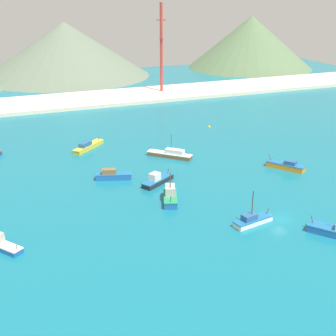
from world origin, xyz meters
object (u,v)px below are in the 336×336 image
object	(u,v)px
fishing_boat_4	(113,175)
fishing_boat_9	(170,196)
fishing_boat_1	(157,180)
fishing_boat_6	(88,146)
fishing_boat_7	(252,220)
fishing_boat_11	(171,154)
buoy_0	(209,127)
fishing_boat_8	(0,244)
radio_tower	(161,49)
fishing_boat_2	(286,166)

from	to	relation	value
fishing_boat_4	fishing_boat_9	world-z (taller)	fishing_boat_9
fishing_boat_1	fishing_boat_6	size ratio (longest dim) A/B	0.88
fishing_boat_7	fishing_boat_11	bearing A→B (deg)	90.54
fishing_boat_6	buoy_0	distance (m)	37.69
fishing_boat_8	fishing_boat_9	size ratio (longest dim) A/B	0.99
fishing_boat_9	fishing_boat_4	bearing A→B (deg)	116.31
fishing_boat_1	radio_tower	distance (m)	89.88
fishing_boat_1	fishing_boat_2	bearing A→B (deg)	-5.22
fishing_boat_1	fishing_boat_7	bearing A→B (deg)	-68.14
radio_tower	fishing_boat_11	bearing A→B (deg)	-109.22
fishing_boat_2	radio_tower	bearing A→B (deg)	88.28
fishing_boat_2	buoy_0	xyz separation A→B (m)	(-1.20, 36.27, -0.64)
fishing_boat_9	radio_tower	size ratio (longest dim) A/B	0.22
radio_tower	buoy_0	bearing A→B (deg)	-94.42
fishing_boat_2	fishing_boat_6	world-z (taller)	fishing_boat_2
fishing_boat_4	fishing_boat_8	bearing A→B (deg)	-138.90
fishing_boat_8	fishing_boat_4	bearing A→B (deg)	41.10
fishing_boat_6	radio_tower	bearing A→B (deg)	53.15
fishing_boat_6	fishing_boat_9	bearing A→B (deg)	-77.83
buoy_0	fishing_boat_4	bearing A→B (deg)	-142.95
buoy_0	radio_tower	bearing A→B (deg)	85.58
fishing_boat_1	fishing_boat_11	bearing A→B (deg)	58.15
fishing_boat_1	fishing_boat_9	bearing A→B (deg)	-94.23
fishing_boat_2	radio_tower	distance (m)	86.54
fishing_boat_1	radio_tower	size ratio (longest dim) A/B	0.25
fishing_boat_1	fishing_boat_2	distance (m)	30.04
fishing_boat_1	buoy_0	distance (m)	44.16
fishing_boat_8	radio_tower	size ratio (longest dim) A/B	0.22
fishing_boat_9	fishing_boat_2	bearing A→B (deg)	11.21
fishing_boat_4	fishing_boat_11	distance (m)	18.46
fishing_boat_8	fishing_boat_9	world-z (taller)	fishing_boat_9
fishing_boat_4	fishing_boat_11	xyz separation A→B (m)	(16.59, 8.09, -0.07)
fishing_boat_1	buoy_0	xyz separation A→B (m)	(28.72, 33.54, -0.70)
fishing_boat_4	fishing_boat_7	xyz separation A→B (m)	(16.93, -28.38, -0.12)
buoy_0	radio_tower	size ratio (longest dim) A/B	0.02
fishing_boat_4	fishing_boat_11	size ratio (longest dim) A/B	0.83
radio_tower	fishing_boat_9	bearing A→B (deg)	-110.00
fishing_boat_11	buoy_0	size ratio (longest dim) A/B	11.50
fishing_boat_6	fishing_boat_7	distance (m)	53.03
fishing_boat_2	fishing_boat_7	distance (m)	28.76
fishing_boat_6	fishing_boat_1	bearing A→B (deg)	-72.88
fishing_boat_11	fishing_boat_4	bearing A→B (deg)	-154.01
fishing_boat_8	fishing_boat_9	xyz separation A→B (m)	(30.95, 5.99, 0.27)
fishing_boat_2	fishing_boat_4	world-z (taller)	fishing_boat_2
fishing_boat_8	buoy_0	distance (m)	77.29
fishing_boat_6	radio_tower	distance (m)	70.24
buoy_0	radio_tower	world-z (taller)	radio_tower
fishing_boat_4	fishing_boat_8	distance (m)	31.44
fishing_boat_1	fishing_boat_7	size ratio (longest dim) A/B	1.06
fishing_boat_7	fishing_boat_9	distance (m)	16.77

